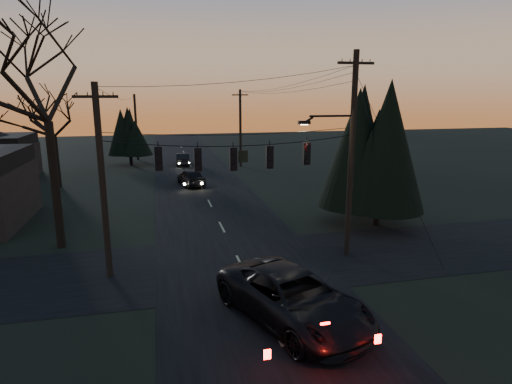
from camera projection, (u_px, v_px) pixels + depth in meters
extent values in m
cube|color=black|center=(213.00, 210.00, 30.08)|extent=(8.00, 120.00, 0.02)
cube|color=black|center=(241.00, 264.00, 20.58)|extent=(60.00, 7.00, 0.02)
cylinder|color=black|center=(234.00, 137.00, 19.16)|extent=(11.50, 0.04, 0.04)
cylinder|color=black|center=(55.00, 186.00, 22.16)|extent=(0.44, 0.44, 6.66)
cylinder|color=black|center=(376.00, 213.00, 26.59)|extent=(0.36, 0.36, 1.60)
cone|color=black|center=(381.00, 148.00, 25.68)|extent=(4.89, 4.89, 7.28)
cylinder|color=black|center=(57.00, 162.00, 37.03)|extent=(0.44, 0.44, 4.44)
cylinder|color=black|center=(131.00, 158.00, 49.11)|extent=(0.36, 0.36, 1.60)
cone|color=black|center=(129.00, 134.00, 48.50)|extent=(3.60, 3.60, 4.67)
imported|color=black|center=(293.00, 298.00, 15.25)|extent=(5.15, 7.17, 1.81)
imported|color=black|center=(191.00, 177.00, 38.16)|extent=(2.50, 4.70, 1.52)
imported|color=black|center=(183.00, 159.00, 49.18)|extent=(1.66, 4.23, 1.37)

